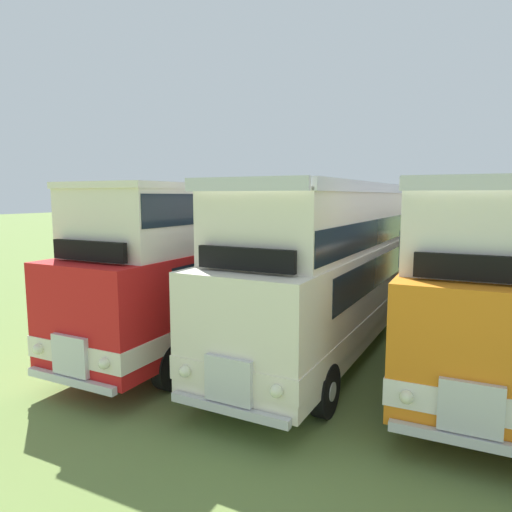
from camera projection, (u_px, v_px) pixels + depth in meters
bus_first_in_row at (221, 253)px, 13.84m from camera, size 2.75×11.32×4.49m
bus_second_in_row at (334, 264)px, 12.48m from camera, size 2.93×11.09×4.52m
bus_third_in_row at (476, 273)px, 11.03m from camera, size 2.64×9.83×4.52m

